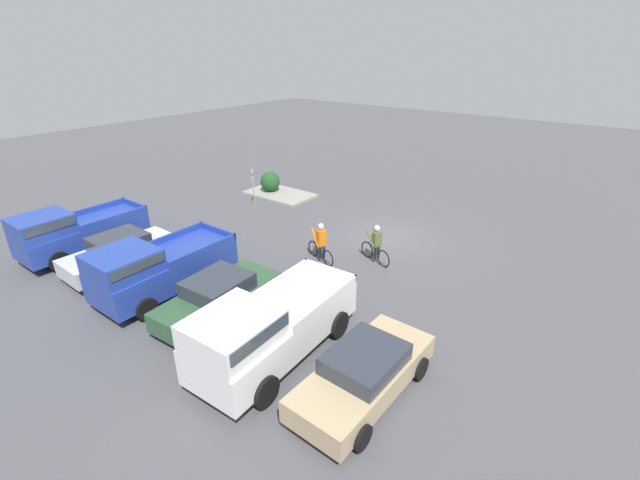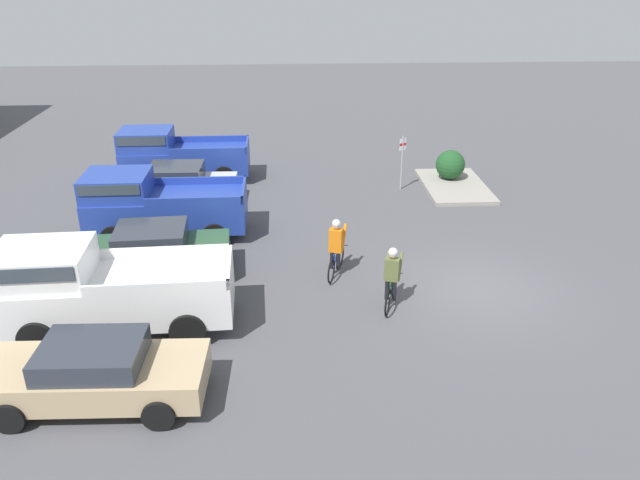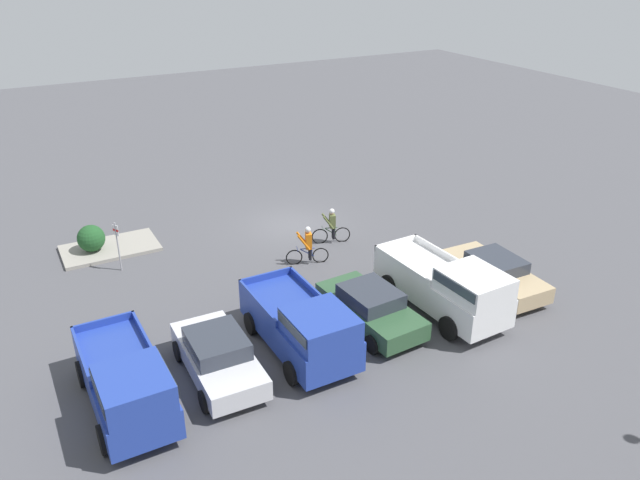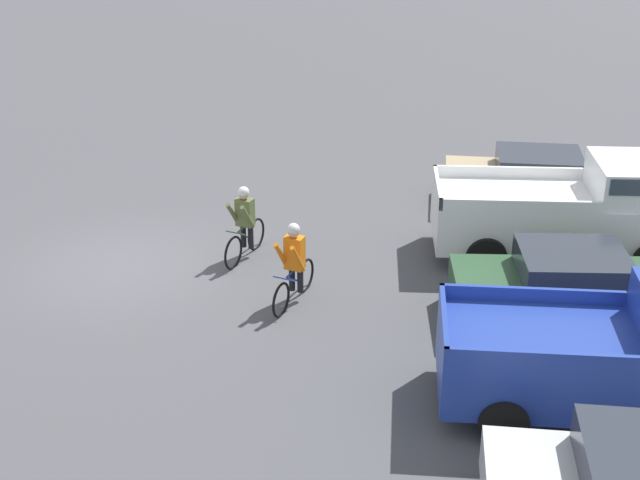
{
  "view_description": "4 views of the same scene",
  "coord_description": "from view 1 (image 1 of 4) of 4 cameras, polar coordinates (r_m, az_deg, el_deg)",
  "views": [
    {
      "loc": [
        -8.37,
        16.41,
        8.21
      ],
      "look_at": [
        0.84,
        4.28,
        1.2
      ],
      "focal_mm": 24.0,
      "sensor_mm": 36.0,
      "label": 1
    },
    {
      "loc": [
        -14.66,
        5.14,
        8.23
      ],
      "look_at": [
        0.84,
        4.28,
        1.2
      ],
      "focal_mm": 35.0,
      "sensor_mm": 36.0,
      "label": 2
    },
    {
      "loc": [
        11.67,
        24.34,
        12.07
      ],
      "look_at": [
        0.84,
        4.28,
        1.2
      ],
      "focal_mm": 35.0,
      "sensor_mm": 36.0,
      "label": 3
    },
    {
      "loc": [
        16.28,
        5.78,
        8.46
      ],
      "look_at": [
        0.84,
        4.28,
        1.2
      ],
      "focal_mm": 50.0,
      "sensor_mm": 36.0,
      "label": 4
    }
  ],
  "objects": [
    {
      "name": "cyclist_0",
      "position": [
        17.43,
        0.1,
        -0.29
      ],
      "size": [
        1.72,
        0.66,
        1.69
      ],
      "color": "black",
      "rests_on": "ground_plane"
    },
    {
      "name": "pickup_truck_1",
      "position": [
        16.06,
        -21.02,
        -3.38
      ],
      "size": [
        2.29,
        5.02,
        2.11
      ],
      "color": "#233D9E",
      "rests_on": "ground_plane"
    },
    {
      "name": "sedan_2",
      "position": [
        18.57,
        -25.02,
        -1.51
      ],
      "size": [
        2.05,
        4.28,
        1.45
      ],
      "color": "silver",
      "rests_on": "ground_plane"
    },
    {
      "name": "sedan_0",
      "position": [
        11.3,
        5.95,
        -17.13
      ],
      "size": [
        2.01,
        4.44,
        1.35
      ],
      "color": "tan",
      "rests_on": "ground_plane"
    },
    {
      "name": "cyclist_1",
      "position": [
        17.5,
        7.47,
        -0.5
      ],
      "size": [
        1.67,
        0.65,
        1.65
      ],
      "color": "black",
      "rests_on": "ground_plane"
    },
    {
      "name": "sedan_1",
      "position": [
        14.38,
        -13.31,
        -7.41
      ],
      "size": [
        2.21,
        4.38,
        1.43
      ],
      "color": "#2D5133",
      "rests_on": "ground_plane"
    },
    {
      "name": "fire_lane_sign",
      "position": [
        23.79,
        -8.93,
        7.5
      ],
      "size": [
        0.17,
        0.27,
        2.12
      ],
      "color": "#9E9EA3",
      "rests_on": "ground_plane"
    },
    {
      "name": "pickup_truck_0",
      "position": [
        12.0,
        -7.04,
        -11.57
      ],
      "size": [
        2.39,
        5.49,
        2.19
      ],
      "color": "white",
      "rests_on": "ground_plane"
    },
    {
      "name": "ground_plane",
      "position": [
        20.17,
        9.31,
        0.35
      ],
      "size": [
        80.0,
        80.0,
        0.0
      ],
      "primitive_type": "plane",
      "color": "#4C4C51"
    },
    {
      "name": "shrub",
      "position": [
        25.86,
        -6.67,
        7.74
      ],
      "size": [
        1.16,
        1.16,
        1.16
      ],
      "color": "#1E4C23",
      "rests_on": "curb_island"
    },
    {
      "name": "pickup_truck_2",
      "position": [
        20.66,
        -30.08,
        1.07
      ],
      "size": [
        2.19,
        5.04,
        2.08
      ],
      "color": "#233D9E",
      "rests_on": "ground_plane"
    },
    {
      "name": "curb_island",
      "position": [
        25.63,
        -5.38,
        6.11
      ],
      "size": [
        4.01,
        2.38,
        0.15
      ],
      "primitive_type": "cube",
      "color": "gray",
      "rests_on": "ground_plane"
    }
  ]
}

